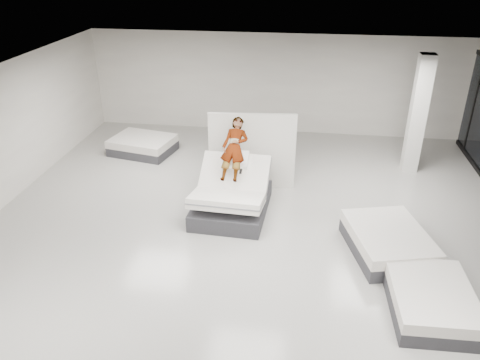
{
  "coord_description": "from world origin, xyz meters",
  "views": [
    {
      "loc": [
        1.01,
        -7.89,
        5.65
      ],
      "look_at": [
        -0.3,
        1.2,
        1.0
      ],
      "focal_mm": 35.0,
      "sensor_mm": 36.0,
      "label": 1
    }
  ],
  "objects": [
    {
      "name": "flat_bed_right_far",
      "position": [
        2.85,
        0.34,
        0.26
      ],
      "size": [
        1.85,
        2.18,
        0.52
      ],
      "color": "#313136",
      "rests_on": "floor"
    },
    {
      "name": "room",
      "position": [
        0.0,
        0.0,
        1.6
      ],
      "size": [
        14.0,
        14.04,
        3.2
      ],
      "color": "#A6A49C",
      "rests_on": "ground"
    },
    {
      "name": "column",
      "position": [
        4.0,
        4.5,
        1.6
      ],
      "size": [
        0.4,
        0.4,
        3.2
      ],
      "primitive_type": "cube",
      "color": "silver",
      "rests_on": "floor"
    },
    {
      "name": "remote",
      "position": [
        -0.31,
        1.43,
        1.1
      ],
      "size": [
        0.06,
        0.14,
        0.08
      ],
      "primitive_type": "cube",
      "rotation": [
        0.35,
        0.0,
        -0.05
      ],
      "color": "black",
      "rests_on": "person"
    },
    {
      "name": "person",
      "position": [
        -0.51,
        1.79,
        1.27
      ],
      "size": [
        0.63,
        1.41,
        1.33
      ],
      "primitive_type": "imported",
      "rotation": [
        0.82,
        0.0,
        -0.05
      ],
      "color": "slate",
      "rests_on": "hero_bed"
    },
    {
      "name": "flat_bed_right_near",
      "position": [
        3.35,
        -1.35,
        0.24
      ],
      "size": [
        1.37,
        1.8,
        0.48
      ],
      "color": "#313136",
      "rests_on": "floor"
    },
    {
      "name": "hero_bed",
      "position": [
        -0.53,
        1.47,
        0.41
      ],
      "size": [
        1.72,
        2.21,
        1.32
      ],
      "color": "#313136",
      "rests_on": "floor"
    },
    {
      "name": "divider_panel",
      "position": [
        -0.23,
        2.85,
        0.99
      ],
      "size": [
        2.18,
        0.3,
        1.98
      ],
      "primitive_type": "cube",
      "rotation": [
        0.0,
        0.0,
        0.09
      ],
      "color": "white",
      "rests_on": "floor"
    },
    {
      "name": "flat_bed_left_far",
      "position": [
        -3.73,
        4.57,
        0.24
      ],
      "size": [
        1.98,
        1.64,
        0.48
      ],
      "color": "#313136",
      "rests_on": "floor"
    }
  ]
}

